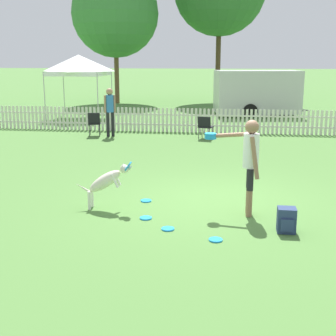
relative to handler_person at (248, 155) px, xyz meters
The scene contains 15 objects.
ground_plane 1.41m from the handler_person, 129.93° to the left, with size 240.00×240.00×0.00m, color #4C7A38.
handler_person is the anchor object (origin of this frame).
leaping_dog 2.65m from the handler_person, behind, with size 1.11×0.27×0.93m.
frisbee_near_handler 2.14m from the handler_person, 164.59° to the right, with size 0.22×0.22×0.02m.
frisbee_near_dog 1.96m from the handler_person, 143.42° to the right, with size 0.22×0.22×0.02m.
frisbee_midfield 2.30m from the handler_person, 164.78° to the left, with size 0.22×0.22×0.02m.
frisbee_far_scatter 1.80m from the handler_person, 110.32° to the right, with size 0.22×0.22×0.02m.
backpack_on_grass 1.37m from the handler_person, 52.14° to the right, with size 0.30×0.30×0.41m.
picket_fence 9.56m from the handler_person, 93.42° to the left, with size 22.57×0.04×0.92m.
folding_chair_blue_left 9.75m from the handler_person, 122.99° to the left, with size 0.52×0.53×0.87m.
folding_chair_center 8.23m from the handler_person, 98.79° to the left, with size 0.57×0.59×0.80m.
canopy_tent_main 15.27m from the handler_person, 119.56° to the left, with size 2.52×2.52×2.94m.
spectator_standing 9.40m from the handler_person, 119.94° to the left, with size 0.38×0.27×1.74m.
equipment_trailer 15.34m from the handler_person, 86.93° to the left, with size 4.92×2.73×2.20m.
tree_left_grove 22.59m from the handler_person, 110.04° to the left, with size 5.30×5.30×8.09m.
Camera 1 is at (0.28, -8.93, 2.79)m, focal length 50.00 mm.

